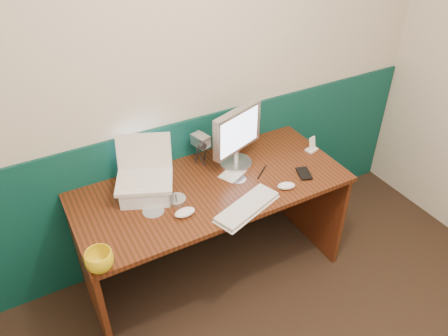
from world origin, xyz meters
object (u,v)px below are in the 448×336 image
mug (100,261)px  camcorder (201,148)px  keyboard (247,208)px  monitor (236,138)px  desk (213,232)px  laptop (142,164)px

mug → camcorder: size_ratio=0.61×
keyboard → mug: mug is taller
mug → monitor: bearing=23.9°
camcorder → monitor: bearing=-47.3°
desk → camcorder: bearing=78.2°
laptop → mug: size_ratio=2.29×
monitor → camcorder: 0.23m
keyboard → laptop: bearing=120.5°
keyboard → monitor: bearing=48.6°
desk → keyboard: 0.48m
laptop → monitor: bearing=26.5°
mug → keyboard: bearing=2.2°
laptop → camcorder: size_ratio=1.39×
desk → mug: 0.91m
laptop → camcorder: laptop is taller
mug → camcorder: bearing=34.6°
keyboard → mug: size_ratio=2.98×
monitor → mug: bearing=-175.6°
desk → camcorder: 0.54m
desk → keyboard: keyboard is taller
desk → monitor: 0.62m
desk → keyboard: bearing=-75.4°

